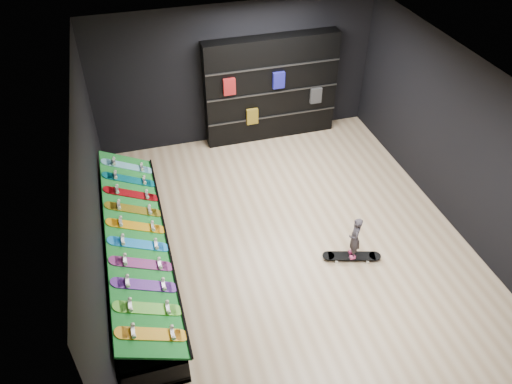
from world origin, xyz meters
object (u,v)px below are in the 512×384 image
object	(u,v)px
display_rack	(138,257)
back_shelving	(271,89)
floor_skateboard	(351,257)
child	(354,245)

from	to	relation	value
display_rack	back_shelving	size ratio (longest dim) A/B	1.56
display_rack	floor_skateboard	bearing A→B (deg)	-12.83
display_rack	child	bearing A→B (deg)	-12.83
back_shelving	floor_skateboard	distance (m)	4.25
display_rack	back_shelving	bearing A→B (deg)	45.33
floor_skateboard	back_shelving	bearing A→B (deg)	108.62
floor_skateboard	child	size ratio (longest dim) A/B	2.04
display_rack	back_shelving	distance (m)	4.76
back_shelving	child	world-z (taller)	back_shelving
back_shelving	child	distance (m)	4.19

